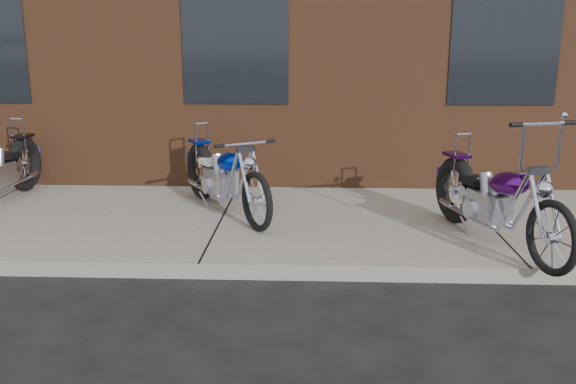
{
  "coord_description": "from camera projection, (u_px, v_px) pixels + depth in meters",
  "views": [
    {
      "loc": [
        1.03,
        -5.19,
        2.14
      ],
      "look_at": [
        0.79,
        0.8,
        0.64
      ],
      "focal_mm": 38.0,
      "sensor_mm": 36.0,
      "label": 1
    }
  ],
  "objects": [
    {
      "name": "sidewalk",
      "position": [
        222.0,
        224.0,
        7.03
      ],
      "size": [
        22.0,
        3.0,
        0.15
      ],
      "primitive_type": "cube",
      "color": "slate",
      "rests_on": "ground"
    },
    {
      "name": "ground",
      "position": [
        199.0,
        279.0,
        5.59
      ],
      "size": [
        120.0,
        120.0,
        0.0
      ],
      "primitive_type": "plane",
      "color": "black",
      "rests_on": "ground"
    },
    {
      "name": "chopper_blue",
      "position": [
        224.0,
        178.0,
        7.13
      ],
      "size": [
        1.29,
        1.97,
        0.98
      ],
      "rotation": [
        0.0,
        0.0,
        -1.01
      ],
      "color": "black",
      "rests_on": "sidewalk"
    },
    {
      "name": "chopper_purple",
      "position": [
        495.0,
        203.0,
        6.02
      ],
      "size": [
        0.85,
        2.25,
        1.3
      ],
      "rotation": [
        0.0,
        0.0,
        -1.27
      ],
      "color": "black",
      "rests_on": "sidewalk"
    }
  ]
}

